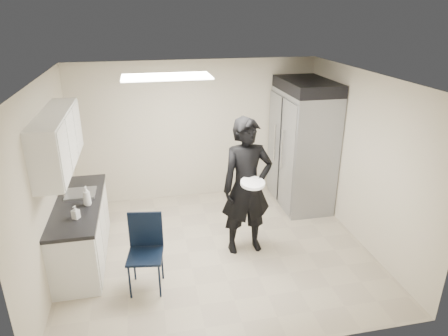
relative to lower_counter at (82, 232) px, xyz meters
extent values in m
plane|color=tan|center=(1.95, -0.20, -0.43)|extent=(4.50, 4.50, 0.00)
plane|color=white|center=(1.95, -0.20, 2.17)|extent=(4.50, 4.50, 0.00)
plane|color=#C1B59F|center=(1.95, 1.80, 0.87)|extent=(4.50, 0.00, 4.50)
plane|color=#C1B59F|center=(-0.30, -0.20, 0.87)|extent=(0.00, 4.00, 4.00)
plane|color=#C1B59F|center=(4.20, -0.20, 0.87)|extent=(0.00, 4.00, 4.00)
cube|color=white|center=(1.35, 0.20, 2.14)|extent=(1.20, 0.60, 0.02)
cube|color=silver|center=(0.00, 0.00, 0.00)|extent=(0.60, 1.90, 0.86)
cube|color=black|center=(0.00, 0.00, 0.46)|extent=(0.64, 1.95, 0.05)
cube|color=gray|center=(0.02, 0.25, 0.44)|extent=(0.42, 0.40, 0.14)
cylinder|color=silver|center=(-0.18, 0.25, 0.59)|extent=(0.02, 0.02, 0.24)
cube|color=silver|center=(-0.13, 0.00, 1.40)|extent=(0.35, 1.80, 0.75)
cube|color=black|center=(-0.19, 1.15, 1.19)|extent=(0.22, 0.30, 0.35)
cube|color=yellow|center=(-0.29, -0.10, 0.79)|extent=(0.00, 0.12, 0.07)
cube|color=yellow|center=(-0.29, 0.10, 0.75)|extent=(0.00, 0.12, 0.07)
cube|color=gray|center=(3.78, 1.07, 0.62)|extent=(0.80, 1.35, 2.10)
cube|color=black|center=(3.78, 1.07, 1.77)|extent=(0.80, 1.35, 0.20)
cube|color=black|center=(0.89, -0.90, 0.06)|extent=(0.50, 0.50, 0.99)
imported|color=black|center=(2.39, -0.25, 0.60)|extent=(0.78, 0.54, 2.06)
cylinder|color=silver|center=(2.40, -0.50, 0.77)|extent=(0.35, 0.35, 0.04)
imported|color=white|center=(0.16, -0.12, 0.62)|extent=(0.12, 0.12, 0.28)
imported|color=silver|center=(0.05, -0.48, 0.57)|extent=(0.11, 0.11, 0.18)
camera|label=1|loc=(0.99, -5.31, 3.01)|focal=32.00mm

